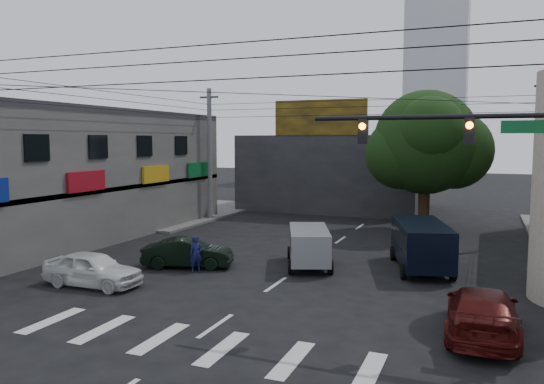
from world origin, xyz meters
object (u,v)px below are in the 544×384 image
Objects in this scene: utility_pole_far_left at (210,155)px; dark_sedan at (188,253)px; traffic_gantry at (500,170)px; navy_van at (421,246)px; street_tree at (426,143)px; silver_minivan at (309,248)px; traffic_officer at (196,254)px; maroon_sedan at (482,312)px; white_compact at (93,269)px.

dark_sedan is at bearing -65.53° from utility_pole_far_left.
utility_pole_far_left is (-18.32, 17.00, -0.23)m from traffic_gantry.
utility_pole_far_left is 18.45m from navy_van.
navy_van is (0.99, -10.38, -4.45)m from street_tree.
silver_minivan is 2.74× the size of traffic_officer.
maroon_sedan is (-0.31, 0.21, -4.13)m from traffic_gantry.
dark_sedan is at bearing -122.12° from street_tree.
white_compact is at bearing 107.10° from navy_van.
maroon_sedan is (18.01, -16.80, -3.90)m from utility_pole_far_left.
navy_van is (-2.84, 7.63, -3.80)m from traffic_gantry.
white_compact is 2.54× the size of traffic_officer.
traffic_gantry is 1.32× the size of navy_van.
utility_pole_far_left reaches higher than street_tree.
maroon_sedan reaches higher than dark_sedan.
white_compact is at bearing -76.64° from utility_pole_far_left.
dark_sedan is 0.97× the size of silver_minivan.
traffic_officer is (-11.69, 3.53, -4.04)m from traffic_gantry.
street_tree is at bearing -80.29° from maroon_sedan.
traffic_gantry is (3.82, -18.00, -0.64)m from street_tree.
traffic_officer reaches higher than white_compact.
white_compact is 4.28m from traffic_officer.
silver_minivan reaches higher than traffic_officer.
navy_van is at bearing -72.65° from maroon_sedan.
dark_sedan is at bearing -19.57° from maroon_sedan.
dark_sedan is 1.05× the size of white_compact.
traffic_gantry is at bearing -150.82° from silver_minivan.
silver_minivan is at bearing -48.52° from white_compact.
navy_van reaches higher than white_compact.
traffic_gantry is 1.67× the size of silver_minivan.
street_tree reaches higher than dark_sedan.
navy_van reaches higher than traffic_officer.
utility_pole_far_left is 2.31× the size of white_compact.
silver_minivan is at bearing 140.05° from traffic_gantry.
utility_pole_far_left is at bearing 42.89° from navy_van.
white_compact is 0.73× the size of navy_van.
maroon_sedan is at bearing 146.65° from traffic_gantry.
traffic_officer is (6.64, -13.48, -3.81)m from utility_pole_far_left.
maroon_sedan is (14.01, 0.04, 0.03)m from white_compact.
navy_van is (11.49, 7.46, 0.35)m from white_compact.
traffic_officer reaches higher than maroon_sedan.
white_compact is 0.93× the size of silver_minivan.
street_tree is 11.33m from navy_van.
utility_pole_far_left reaches higher than white_compact.
maroon_sedan is at bearing -78.84° from street_tree.
silver_minivan is at bearing -41.66° from maroon_sedan.
utility_pole_far_left is at bearing 12.66° from white_compact.
white_compact is at bearing -1.28° from maroon_sedan.
street_tree is 17.01m from dark_sedan.
street_tree is at bearing 16.62° from traffic_officer.
dark_sedan is 5.39m from silver_minivan.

